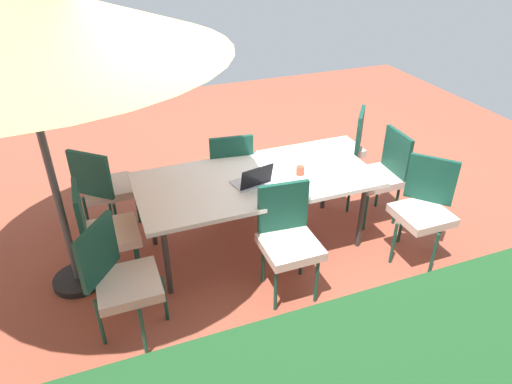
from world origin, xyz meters
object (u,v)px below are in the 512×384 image
at_px(chair_east, 103,230).
at_px(chair_northeast, 120,277).
at_px(chair_southeast, 104,186).
at_px(chair_west, 381,172).
at_px(chair_northwest, 424,206).
at_px(chair_south, 230,168).
at_px(dining_table, 256,182).
at_px(chair_southwest, 345,145).
at_px(patio_umbrella, 10,18).
at_px(laptop, 253,180).
at_px(cup, 300,171).
at_px(chair_north, 288,236).

bearing_deg(chair_east, chair_northeast, -174.26).
bearing_deg(chair_east, chair_southeast, -5.63).
bearing_deg(chair_southeast, chair_west, -154.10).
distance_m(chair_northwest, chair_southeast, 3.08).
relative_size(chair_east, chair_south, 1.00).
bearing_deg(dining_table, chair_southwest, -152.41).
xyz_separation_m(patio_umbrella, chair_south, (-1.64, -0.60, -1.72)).
height_order(chair_south, laptop, laptop).
bearing_deg(dining_table, cup, 167.68).
bearing_deg(chair_northeast, cup, -34.32).
relative_size(chair_northeast, cup, 11.78).
bearing_deg(chair_east, chair_southwest, -75.14).
relative_size(chair_east, laptop, 2.69).
xyz_separation_m(chair_north, chair_west, (-1.37, -0.67, 0.00)).
bearing_deg(chair_south, chair_west, 163.35).
relative_size(chair_south, chair_northeast, 1.00).
height_order(chair_northeast, cup, chair_northeast).
bearing_deg(chair_southwest, chair_south, -49.81).
bearing_deg(chair_east, chair_north, -114.21).
xyz_separation_m(chair_north, chair_northeast, (1.37, 0.02, 0.00)).
xyz_separation_m(chair_north, chair_southeast, (1.36, -1.41, 0.00)).
distance_m(patio_umbrella, chair_northeast, 1.90).
xyz_separation_m(chair_northeast, cup, (-1.74, -0.59, 0.26)).
bearing_deg(chair_east, cup, -92.27).
bearing_deg(chair_southeast, cup, -164.67).
bearing_deg(patio_umbrella, cup, 176.28).
height_order(patio_umbrella, laptop, patio_umbrella).
bearing_deg(chair_southwest, chair_east, -37.99).
xyz_separation_m(dining_table, chair_southeast, (1.33, -0.74, -0.17)).
xyz_separation_m(chair_south, cup, (-0.46, 0.74, 0.26)).
height_order(patio_umbrella, chair_south, patio_umbrella).
relative_size(patio_umbrella, chair_southeast, 2.98).
bearing_deg(cup, chair_west, -174.41).
bearing_deg(chair_north, patio_umbrella, 162.49).
xyz_separation_m(chair_north, chair_east, (1.44, -0.65, 0.00)).
bearing_deg(chair_south, chair_southwest, -169.95).
distance_m(dining_table, chair_north, 0.69).
xyz_separation_m(patio_umbrella, chair_southeast, (-0.36, -0.70, -1.72)).
bearing_deg(chair_south, patio_umbrella, 27.09).
bearing_deg(cup, chair_east, -2.30).
relative_size(chair_north, laptop, 2.69).
height_order(patio_umbrella, chair_north, patio_umbrella).
distance_m(patio_umbrella, chair_west, 3.54).
distance_m(chair_north, chair_southwest, 1.93).
bearing_deg(chair_southwest, chair_northwest, 37.91).
bearing_deg(chair_southwest, patio_umbrella, -40.46).
xyz_separation_m(chair_northeast, chair_southwest, (-2.72, -1.40, 0.00)).
relative_size(chair_west, cup, 11.78).
xyz_separation_m(dining_table, chair_northwest, (-1.40, 0.68, -0.17)).
xyz_separation_m(chair_southwest, chair_southeast, (2.71, -0.02, 0.00)).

